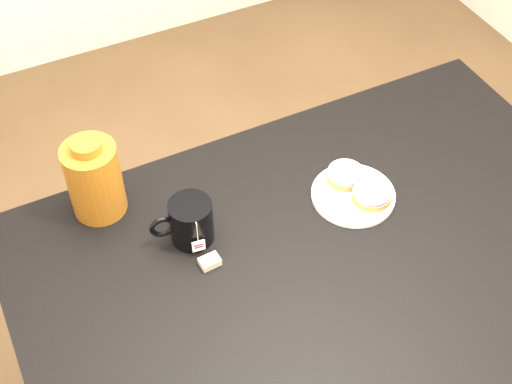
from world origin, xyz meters
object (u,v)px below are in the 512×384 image
(mug, at_px, (190,221))
(teabag_pouch, at_px, (210,262))
(bagel_front, at_px, (372,195))
(bagel_back, at_px, (345,175))
(plate, at_px, (353,194))
(table, at_px, (328,274))
(bagel_package, at_px, (94,179))

(mug, distance_m, teabag_pouch, 0.10)
(bagel_front, relative_size, teabag_pouch, 2.54)
(bagel_back, bearing_deg, plate, -97.56)
(bagel_front, distance_m, teabag_pouch, 0.42)
(bagel_back, xyz_separation_m, bagel_front, (0.02, -0.08, -0.00))
(bagel_front, bearing_deg, mug, 168.17)
(plate, height_order, bagel_front, bagel_front)
(table, bearing_deg, bagel_package, 139.47)
(bagel_back, bearing_deg, table, -129.19)
(teabag_pouch, bearing_deg, table, -19.48)
(bagel_front, height_order, teabag_pouch, bagel_front)
(bagel_package, bearing_deg, plate, -23.14)
(plate, relative_size, bagel_back, 1.77)
(bagel_front, distance_m, mug, 0.44)
(mug, bearing_deg, bagel_back, 6.55)
(mug, distance_m, bagel_package, 0.24)
(plate, xyz_separation_m, bagel_package, (-0.56, 0.24, 0.09))
(table, height_order, teabag_pouch, teabag_pouch)
(table, xyz_separation_m, bagel_front, (0.16, 0.09, 0.11))
(table, xyz_separation_m, teabag_pouch, (-0.26, 0.09, 0.09))
(mug, xyz_separation_m, teabag_pouch, (0.01, -0.09, -0.05))
(bagel_back, relative_size, bagel_package, 0.53)
(bagel_back, relative_size, mug, 0.75)
(plate, bearing_deg, table, -137.67)
(bagel_package, bearing_deg, mug, -48.61)
(bagel_front, xyz_separation_m, teabag_pouch, (-0.42, -0.00, -0.02))
(table, distance_m, mug, 0.35)
(bagel_front, height_order, mug, mug)
(bagel_package, bearing_deg, teabag_pouch, -58.56)
(table, distance_m, bagel_back, 0.25)
(table, bearing_deg, teabag_pouch, 160.52)
(plate, height_order, bagel_back, bagel_back)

